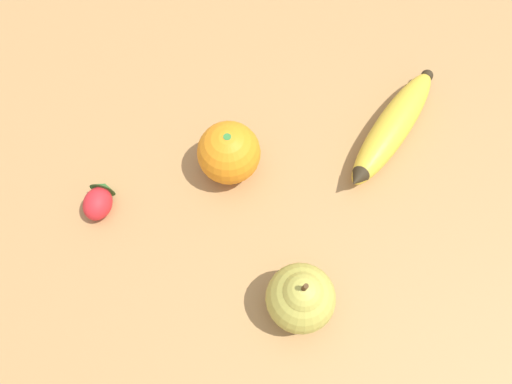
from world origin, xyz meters
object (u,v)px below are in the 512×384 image
Objects in this scene: banana at (392,127)px; pear at (301,297)px; strawberry at (99,201)px; orange at (229,153)px.

pear is (-0.23, 0.08, 0.02)m from banana.
strawberry is at bearing 74.54° from pear.
orange is at bearing -59.33° from strawberry.
banana is at bearing -65.70° from orange.
orange reaches higher than strawberry.
banana is 0.25m from pear.
banana is 2.16× the size of pear.
banana is at bearing -62.91° from strawberry.
orange reaches higher than banana.
orange is (-0.08, 0.19, 0.02)m from banana.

